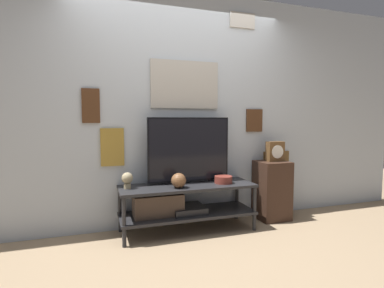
# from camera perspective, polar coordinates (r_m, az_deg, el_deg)

# --- Properties ---
(ground_plane) EXTENTS (12.00, 12.00, 0.00)m
(ground_plane) POSITION_cam_1_polar(r_m,az_deg,el_deg) (3.21, 0.80, -17.90)
(ground_plane) COLOR #997F60
(wall_back) EXTENTS (6.40, 0.08, 2.70)m
(wall_back) POSITION_cam_1_polar(r_m,az_deg,el_deg) (3.51, -2.28, 6.65)
(wall_back) COLOR #B2BCC6
(wall_back) RESTS_ON ground_plane
(media_console) EXTENTS (1.48, 0.49, 0.52)m
(media_console) POSITION_cam_1_polar(r_m,az_deg,el_deg) (3.32, -2.88, -11.12)
(media_console) COLOR #232326
(media_console) RESTS_ON ground_plane
(television) EXTENTS (0.94, 0.05, 0.74)m
(television) POSITION_cam_1_polar(r_m,az_deg,el_deg) (3.36, -0.57, -1.06)
(television) COLOR black
(television) RESTS_ON media_console
(vase_round_glass) EXTENTS (0.16, 0.16, 0.16)m
(vase_round_glass) POSITION_cam_1_polar(r_m,az_deg,el_deg) (3.16, -2.56, -6.96)
(vase_round_glass) COLOR brown
(vase_round_glass) RESTS_ON media_console
(vase_wide_bowl) EXTENTS (0.20, 0.20, 0.08)m
(vase_wide_bowl) POSITION_cam_1_polar(r_m,az_deg,el_deg) (3.41, 5.99, -6.75)
(vase_wide_bowl) COLOR brown
(vase_wide_bowl) RESTS_ON media_console
(decorative_bust) EXTENTS (0.12, 0.12, 0.17)m
(decorative_bust) POSITION_cam_1_polar(r_m,az_deg,el_deg) (3.19, -12.23, -6.56)
(decorative_bust) COLOR tan
(decorative_bust) RESTS_ON media_console
(side_table) EXTENTS (0.37, 0.36, 0.72)m
(side_table) POSITION_cam_1_polar(r_m,az_deg,el_deg) (3.88, 14.97, -8.48)
(side_table) COLOR #382319
(side_table) RESTS_ON ground_plane
(mantel_clock) EXTENTS (0.21, 0.11, 0.24)m
(mantel_clock) POSITION_cam_1_polar(r_m,az_deg,el_deg) (3.83, 15.55, -1.36)
(mantel_clock) COLOR brown
(mantel_clock) RESTS_ON side_table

